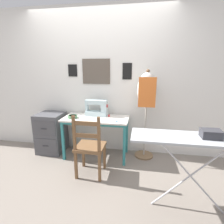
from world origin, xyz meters
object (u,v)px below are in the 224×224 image
Objects in this scene: scissors at (118,122)px; ironing_board at (195,141)px; storage_box at (211,134)px; wooden_chair at (90,147)px; thread_spool_near_machine at (109,115)px; fabric_bowl at (73,117)px; dress_form at (147,95)px; sewing_machine at (98,108)px; filing_cabinet at (51,133)px.

scissors is 0.10× the size of ironing_board.
storage_box is at bearing -37.55° from scissors.
thread_spool_near_machine is at bearing 77.05° from wooden_chair.
wooden_chair is at bearing -102.95° from thread_spool_near_machine.
fabric_bowl is 0.11× the size of dress_form.
ironing_board is at bearing -40.97° from sewing_machine.
wooden_chair is 0.62× the size of dress_form.
scissors is 2.97× the size of thread_spool_near_machine.
filing_cabinet is at bearing 166.28° from fabric_bowl.
dress_form is 1.25m from ironing_board.
scissors is (0.41, -0.32, -0.13)m from sewing_machine.
sewing_machine is 0.53× the size of filing_cabinet.
fabric_bowl is at bearing -170.59° from dress_form.
storage_box reaches higher than filing_cabinet.
fabric_bowl is at bearing 171.62° from scissors.
scissors is 1.21m from ironing_board.
sewing_machine is 9.07× the size of thread_spool_near_machine.
thread_spool_near_machine is 0.05× the size of wooden_chair.
filing_cabinet is 0.48× the size of dress_form.
ironing_board is (2.17, -1.04, 0.45)m from filing_cabinet.
filing_cabinet is at bearing -177.24° from dress_form.
thread_spool_near_machine is 0.74m from wooden_chair.
sewing_machine is at bearing 5.68° from filing_cabinet.
thread_spool_near_machine is 1.66m from storage_box.
wooden_chair is at bearing -133.35° from scissors.
storage_box is at bearing -17.02° from wooden_chair.
wooden_chair is 1.28× the size of filing_cabinet.
storage_box is (1.45, -1.12, 0.06)m from sewing_machine.
wooden_chair reaches higher than filing_cabinet.
thread_spool_near_machine is at bearing -177.88° from dress_form.
fabric_bowl is at bearing -151.61° from sewing_machine.
dress_form reaches higher than sewing_machine.
sewing_machine reaches higher than wooden_chair.
filing_cabinet is 2.45m from ironing_board.
ironing_board is 0.17m from storage_box.
ironing_board is (1.25, -0.44, 0.38)m from wooden_chair.
fabric_bowl is (-0.38, -0.21, -0.11)m from sewing_machine.
wooden_chair is 1.37m from ironing_board.
dress_form is at bearing 36.72° from scissors.
ironing_board is (0.47, -1.13, -0.28)m from dress_form.
scissors is (0.79, -0.12, -0.02)m from fabric_bowl.
dress_form reaches higher than storage_box.
scissors is 0.66m from dress_form.
storage_box is (1.83, -0.91, 0.17)m from fabric_bowl.
filing_cabinet reaches higher than scissors.
storage_box is (0.61, -1.12, -0.20)m from dress_form.
wooden_chair is at bearing -48.18° from fabric_bowl.
sewing_machine is 0.45m from fabric_bowl.
ironing_board reaches higher than fabric_bowl.
fabric_bowl is 1.28m from dress_form.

